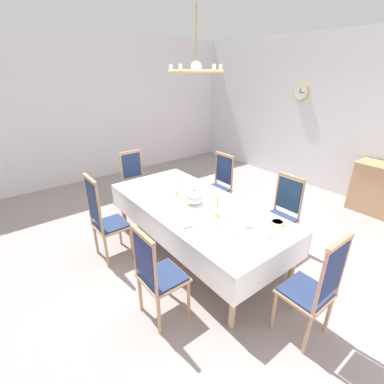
# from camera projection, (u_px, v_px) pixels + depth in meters

# --- Properties ---
(ground) EXTENTS (7.48, 6.74, 0.04)m
(ground) POSITION_uv_depth(u_px,v_px,m) (206.00, 247.00, 4.16)
(ground) COLOR gray
(back_wall) EXTENTS (7.48, 0.08, 3.08)m
(back_wall) POSITION_uv_depth(u_px,v_px,m) (340.00, 117.00, 5.43)
(back_wall) COLOR silver
(back_wall) RESTS_ON ground
(left_wall) EXTENTS (0.08, 6.74, 3.08)m
(left_wall) POSITION_uv_depth(u_px,v_px,m) (98.00, 111.00, 6.24)
(left_wall) COLOR silver
(left_wall) RESTS_ON ground
(dining_table) EXTENTS (2.66, 1.21, 0.75)m
(dining_table) POSITION_uv_depth(u_px,v_px,m) (195.00, 209.00, 3.76)
(dining_table) COLOR tan
(dining_table) RESTS_ON ground
(tablecloth) EXTENTS (2.68, 1.23, 0.35)m
(tablecloth) POSITION_uv_depth(u_px,v_px,m) (195.00, 210.00, 3.76)
(tablecloth) COLOR white
(tablecloth) RESTS_ON dining_table
(chair_south_a) EXTENTS (0.44, 0.42, 1.22)m
(chair_south_a) POSITION_uv_depth(u_px,v_px,m) (105.00, 219.00, 3.67)
(chair_south_a) COLOR tan
(chair_south_a) RESTS_ON ground
(chair_north_a) EXTENTS (0.44, 0.42, 1.10)m
(chair_north_a) POSITION_uv_depth(u_px,v_px,m) (218.00, 185.00, 4.82)
(chair_north_a) COLOR tan
(chair_north_a) RESTS_ON ground
(chair_south_b) EXTENTS (0.44, 0.42, 1.08)m
(chair_south_b) POSITION_uv_depth(u_px,v_px,m) (157.00, 273.00, 2.76)
(chair_south_b) COLOR tan
(chair_south_b) RESTS_ON ground
(chair_north_b) EXTENTS (0.44, 0.42, 1.10)m
(chair_north_b) POSITION_uv_depth(u_px,v_px,m) (281.00, 213.00, 3.89)
(chair_north_b) COLOR tan
(chair_north_b) RESTS_ON ground
(chair_head_west) EXTENTS (0.42, 0.44, 1.07)m
(chair_head_west) POSITION_uv_depth(u_px,v_px,m) (136.00, 180.00, 5.05)
(chair_head_west) COLOR tan
(chair_head_west) RESTS_ON ground
(chair_head_east) EXTENTS (0.42, 0.44, 1.17)m
(chair_head_east) POSITION_uv_depth(u_px,v_px,m) (314.00, 288.00, 2.54)
(chair_head_east) COLOR tan
(chair_head_east) RESTS_ON ground
(soup_tureen) EXTENTS (0.25, 0.25, 0.21)m
(soup_tureen) POSITION_uv_depth(u_px,v_px,m) (194.00, 197.00, 3.71)
(soup_tureen) COLOR white
(soup_tureen) RESTS_ON tablecloth
(candlestick_west) EXTENTS (0.07, 0.07, 0.32)m
(candlestick_west) POSITION_uv_depth(u_px,v_px,m) (177.00, 186.00, 3.98)
(candlestick_west) COLOR gold
(candlestick_west) RESTS_ON tablecloth
(candlestick_east) EXTENTS (0.07, 0.07, 0.37)m
(candlestick_east) POSITION_uv_depth(u_px,v_px,m) (217.00, 206.00, 3.36)
(candlestick_east) COLOR gold
(candlestick_east) RESTS_ON tablecloth
(bowl_near_left) EXTENTS (0.15, 0.15, 0.03)m
(bowl_near_left) POSITION_uv_depth(u_px,v_px,m) (277.00, 222.00, 3.26)
(bowl_near_left) COLOR white
(bowl_near_left) RESTS_ON tablecloth
(bowl_near_right) EXTENTS (0.18, 0.18, 0.04)m
(bowl_near_right) POSITION_uv_depth(u_px,v_px,m) (184.00, 223.00, 3.24)
(bowl_near_right) COLOR white
(bowl_near_right) RESTS_ON tablecloth
(spoon_primary) EXTENTS (0.03, 0.18, 0.01)m
(spoon_primary) POSITION_uv_depth(u_px,v_px,m) (286.00, 227.00, 3.20)
(spoon_primary) COLOR gold
(spoon_primary) RESTS_ON tablecloth
(spoon_secondary) EXTENTS (0.04, 0.18, 0.01)m
(spoon_secondary) POSITION_uv_depth(u_px,v_px,m) (192.00, 228.00, 3.17)
(spoon_secondary) COLOR gold
(spoon_secondary) RESTS_ON tablecloth
(mounted_clock) EXTENTS (0.34, 0.06, 0.34)m
(mounted_clock) POSITION_uv_depth(u_px,v_px,m) (301.00, 92.00, 5.86)
(mounted_clock) COLOR #D1B251
(chandelier) EXTENTS (0.62, 0.61, 0.66)m
(chandelier) POSITION_uv_depth(u_px,v_px,m) (196.00, 70.00, 3.05)
(chandelier) COLOR gold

